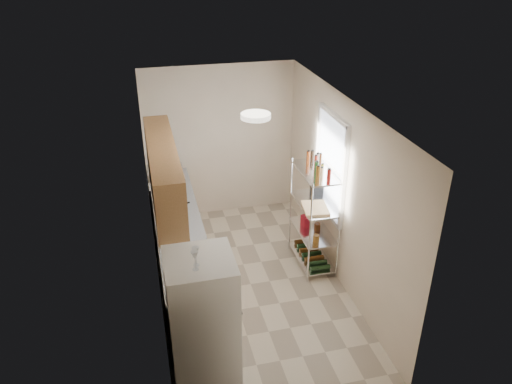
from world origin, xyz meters
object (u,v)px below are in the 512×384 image
refrigerator (203,326)px  espresso_machine (317,184)px  cutting_board (315,208)px  frying_pan_large (169,206)px  rice_cooker (178,228)px

refrigerator → espresso_machine: refrigerator is taller
refrigerator → cutting_board: refrigerator is taller
refrigerator → frying_pan_large: refrigerator is taller
refrigerator → cutting_board: size_ratio=3.81×
frying_pan_large → cutting_board: cutting_board is taller
frying_pan_large → rice_cooker: bearing=-90.6°
refrigerator → espresso_machine: bearing=47.6°
rice_cooker → cutting_board: size_ratio=0.67×
rice_cooker → espresso_machine: 2.17m
cutting_board → rice_cooker: bearing=-178.1°
refrigerator → rice_cooker: bearing=92.6°
rice_cooker → frying_pan_large: rice_cooker is taller
cutting_board → espresso_machine: (0.20, 0.50, 0.11)m
frying_pan_large → espresso_machine: espresso_machine is taller
rice_cooker → frying_pan_large: (-0.05, 0.81, -0.09)m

